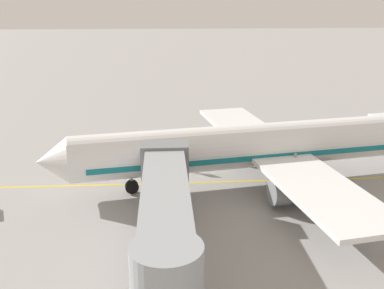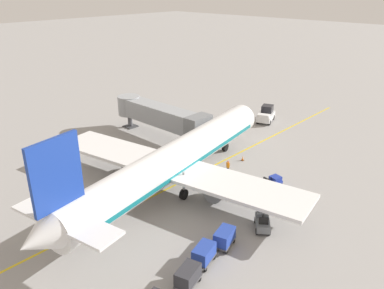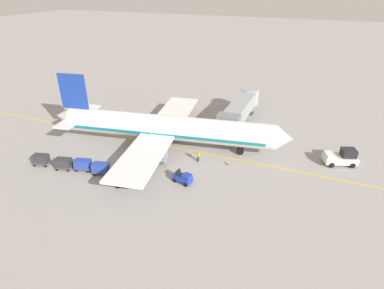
{
  "view_description": "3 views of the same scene",
  "coord_description": "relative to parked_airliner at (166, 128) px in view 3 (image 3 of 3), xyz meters",
  "views": [
    {
      "loc": [
        -35.41,
        9.38,
        15.21
      ],
      "look_at": [
        1.83,
        6.98,
        2.88
      ],
      "focal_mm": 41.69,
      "sensor_mm": 36.0,
      "label": 1
    },
    {
      "loc": [
        26.82,
        -25.13,
        20.67
      ],
      "look_at": [
        -1.71,
        5.58,
        2.96
      ],
      "focal_mm": 35.92,
      "sensor_mm": 36.0,
      "label": 2
    },
    {
      "loc": [
        39.14,
        21.33,
        23.12
      ],
      "look_at": [
        3.14,
        6.4,
        2.85
      ],
      "focal_mm": 29.58,
      "sensor_mm": 36.0,
      "label": 3
    }
  ],
  "objects": [
    {
      "name": "safety_cone_nose_left",
      "position": [
        1.51,
        10.44,
        -2.9
      ],
      "size": [
        0.36,
        0.36,
        0.59
      ],
      "color": "black",
      "rests_on": "ground"
    },
    {
      "name": "baggage_cart_front",
      "position": [
        10.46,
        -4.54,
        -2.24
      ],
      "size": [
        1.83,
        2.98,
        1.58
      ],
      "color": "#4C4C51",
      "rests_on": "ground"
    },
    {
      "name": "baggage_cart_third_in_train",
      "position": [
        11.38,
        -9.99,
        -2.24
      ],
      "size": [
        1.83,
        2.98,
        1.58
      ],
      "color": "#4C4C51",
      "rests_on": "ground"
    },
    {
      "name": "parked_airliner",
      "position": [
        0.0,
        0.0,
        0.0
      ],
      "size": [
        30.45,
        37.23,
        10.63
      ],
      "color": "white",
      "rests_on": "ground"
    },
    {
      "name": "baggage_cart_tail_end",
      "position": [
        11.74,
        -13.68,
        -2.24
      ],
      "size": [
        1.83,
        2.98,
        1.58
      ],
      "color": "#4C4C51",
      "rests_on": "ground"
    },
    {
      "name": "baggage_cart_second_in_train",
      "position": [
        10.59,
        -7.31,
        -2.24
      ],
      "size": [
        1.83,
        2.98,
        1.58
      ],
      "color": "#4C4C51",
      "rests_on": "ground"
    },
    {
      "name": "jet_bridge",
      "position": [
        -11.75,
        8.59,
        0.27
      ],
      "size": [
        16.84,
        3.5,
        4.98
      ],
      "color": "#93999E",
      "rests_on": "ground"
    },
    {
      "name": "pushback_tractor",
      "position": [
        -4.6,
        25.14,
        -2.09
      ],
      "size": [
        3.57,
        4.89,
        2.4
      ],
      "color": "silver",
      "rests_on": "ground"
    },
    {
      "name": "ground_crew_wing_walker",
      "position": [
        2.38,
        6.28,
        -2.23
      ],
      "size": [
        0.7,
        0.37,
        1.69
      ],
      "color": "#232328",
      "rests_on": "ground"
    },
    {
      "name": "gate_lead_in_line",
      "position": [
        -0.19,
        -0.82,
        -3.18
      ],
      "size": [
        0.24,
        80.0,
        0.01
      ],
      "primitive_type": "cube",
      "color": "gold",
      "rests_on": "ground"
    },
    {
      "name": "baggage_tug_lead",
      "position": [
        8.12,
        6.49,
        -2.47
      ],
      "size": [
        1.72,
        2.69,
        1.62
      ],
      "color": "#1E339E",
      "rests_on": "ground"
    },
    {
      "name": "baggage_tug_trailing",
      "position": [
        11.36,
        -0.14,
        -2.47
      ],
      "size": [
        2.48,
        2.71,
        1.62
      ],
      "color": "slate",
      "rests_on": "ground"
    },
    {
      "name": "ground_plane",
      "position": [
        -0.19,
        -0.82,
        -3.19
      ],
      "size": [
        400.0,
        400.0,
        0.0
      ],
      "primitive_type": "plane",
      "color": "gray"
    }
  ]
}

